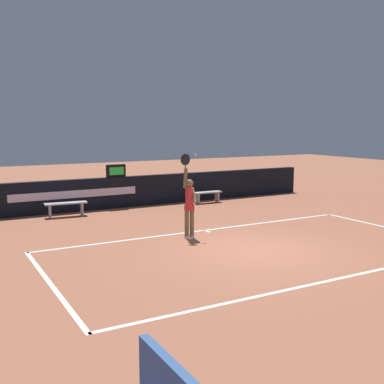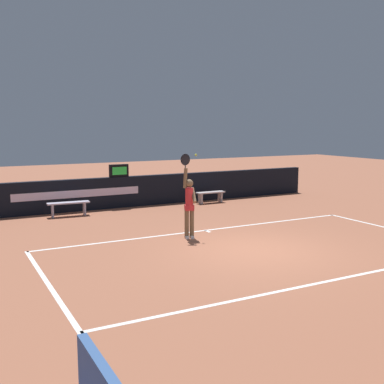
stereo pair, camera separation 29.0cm
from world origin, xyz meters
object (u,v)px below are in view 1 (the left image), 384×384
Objects in this scene: speed_display at (116,171)px; courtside_bench_far at (66,206)px; tennis_player at (189,203)px; courtside_bench_near at (207,195)px; tennis_ball at (196,155)px.

speed_display reaches higher than courtside_bench_far.
tennis_player is 1.96× the size of courtside_bench_near.
tennis_ball is at bearing 17.66° from tennis_player.
speed_display is 11.19× the size of tennis_ball.
speed_display is 0.60× the size of courtside_bench_near.
courtside_bench_far is at bearing 118.12° from tennis_ball.
courtside_bench_far is at bearing -178.99° from courtside_bench_near.
speed_display is 5.93m from tennis_ball.
tennis_player is 1.44m from tennis_ball.
courtside_bench_far is (-6.09, -0.11, 0.04)m from courtside_bench_near.
tennis_player reaches higher than speed_display.
tennis_ball is (0.38, -5.84, 0.96)m from speed_display.
speed_display is 0.50× the size of courtside_bench_far.
tennis_player is 6.38m from courtside_bench_near.
courtside_bench_far is (-2.65, 4.95, -2.06)m from tennis_ball.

